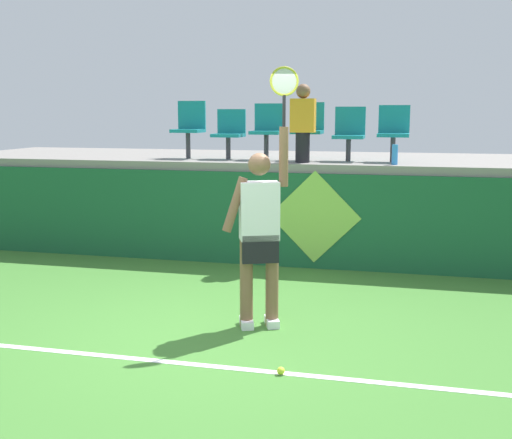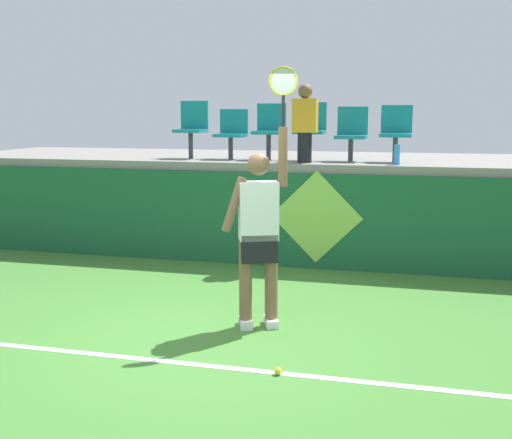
# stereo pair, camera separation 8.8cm
# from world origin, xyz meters

# --- Properties ---
(ground_plane) EXTENTS (40.00, 40.00, 0.00)m
(ground_plane) POSITION_xyz_m (0.00, 0.00, 0.00)
(ground_plane) COLOR #3D752D
(court_back_wall) EXTENTS (11.24, 0.20, 1.31)m
(court_back_wall) POSITION_xyz_m (0.00, 3.08, 0.66)
(court_back_wall) COLOR #195633
(court_back_wall) RESTS_ON ground_plane
(spectator_platform) EXTENTS (11.24, 2.94, 0.12)m
(spectator_platform) POSITION_xyz_m (0.00, 4.50, 1.37)
(spectator_platform) COLOR gray
(spectator_platform) RESTS_ON court_back_wall
(court_baseline_stripe) EXTENTS (10.12, 0.08, 0.01)m
(court_baseline_stripe) POSITION_xyz_m (0.00, -0.64, 0.00)
(court_baseline_stripe) COLOR white
(court_baseline_stripe) RESTS_ON ground_plane
(tennis_player) EXTENTS (0.72, 0.38, 2.57)m
(tennis_player) POSITION_xyz_m (0.37, 0.47, 0.99)
(tennis_player) COLOR white
(tennis_player) RESTS_ON ground_plane
(tennis_ball) EXTENTS (0.07, 0.07, 0.07)m
(tennis_ball) POSITION_xyz_m (0.82, -0.67, 0.03)
(tennis_ball) COLOR #D1E533
(tennis_ball) RESTS_ON ground_plane
(water_bottle) EXTENTS (0.08, 0.08, 0.27)m
(water_bottle) POSITION_xyz_m (1.58, 3.26, 1.57)
(water_bottle) COLOR #338CE5
(water_bottle) RESTS_ON spectator_platform
(stadium_chair_0) EXTENTS (0.44, 0.42, 0.87)m
(stadium_chair_0) POSITION_xyz_m (-1.53, 3.80, 1.93)
(stadium_chair_0) COLOR #38383D
(stadium_chair_0) RESTS_ON spectator_platform
(stadium_chair_1) EXTENTS (0.44, 0.42, 0.75)m
(stadium_chair_1) POSITION_xyz_m (-0.89, 3.79, 1.85)
(stadium_chair_1) COLOR #38383D
(stadium_chair_1) RESTS_ON spectator_platform
(stadium_chair_2) EXTENTS (0.44, 0.42, 0.83)m
(stadium_chair_2) POSITION_xyz_m (-0.31, 3.79, 1.90)
(stadium_chair_2) COLOR #38383D
(stadium_chair_2) RESTS_ON spectator_platform
(stadium_chair_3) EXTENTS (0.44, 0.42, 0.85)m
(stadium_chair_3) POSITION_xyz_m (0.30, 3.79, 1.92)
(stadium_chair_3) COLOR #38383D
(stadium_chair_3) RESTS_ON spectator_platform
(stadium_chair_4) EXTENTS (0.44, 0.42, 0.78)m
(stadium_chair_4) POSITION_xyz_m (0.91, 3.79, 1.86)
(stadium_chair_4) COLOR #38383D
(stadium_chair_4) RESTS_ON spectator_platform
(stadium_chair_5) EXTENTS (0.44, 0.42, 0.80)m
(stadium_chair_5) POSITION_xyz_m (1.53, 3.79, 1.88)
(stadium_chair_5) COLOR #38383D
(stadium_chair_5) RESTS_ON spectator_platform
(spectator_0) EXTENTS (0.34, 0.20, 1.09)m
(spectator_0) POSITION_xyz_m (0.30, 3.34, 2.00)
(spectator_0) COLOR black
(spectator_0) RESTS_ON spectator_platform
(wall_signage_mount) EXTENTS (1.27, 0.01, 1.36)m
(wall_signage_mount) POSITION_xyz_m (0.54, 2.98, 0.00)
(wall_signage_mount) COLOR #195633
(wall_signage_mount) RESTS_ON ground_plane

